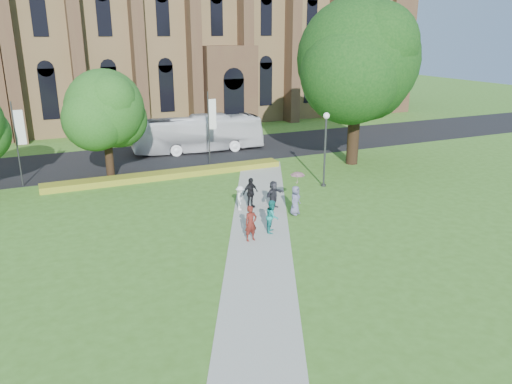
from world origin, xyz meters
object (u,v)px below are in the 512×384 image
tour_coach (198,134)px  large_tree (358,60)px  pedestrian_0 (251,223)px  streetlamp (325,141)px

tour_coach → large_tree: bearing=-127.7°
large_tree → pedestrian_0: size_ratio=6.92×
streetlamp → tour_coach: (-4.77, 13.89, -1.64)m
large_tree → tour_coach: 15.45m
tour_coach → pedestrian_0: tour_coach is taller
streetlamp → large_tree: 8.73m
streetlamp → pedestrian_0: (-8.63, -6.81, -2.30)m
streetlamp → pedestrian_0: 11.23m
tour_coach → streetlamp: bearing=-156.4°
tour_coach → pedestrian_0: size_ratio=6.15×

